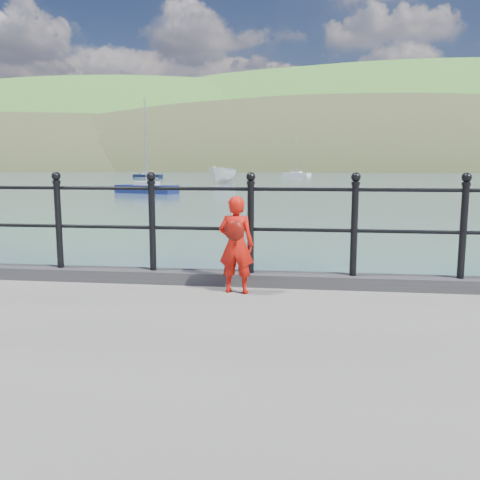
# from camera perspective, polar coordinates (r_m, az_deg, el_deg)

# --- Properties ---
(ground) EXTENTS (600.00, 600.00, 0.00)m
(ground) POSITION_cam_1_polar(r_m,az_deg,el_deg) (6.65, -3.98, -12.98)
(ground) COLOR #2D4251
(ground) RESTS_ON ground
(kerb) EXTENTS (60.00, 0.30, 0.15)m
(kerb) POSITION_cam_1_polar(r_m,az_deg,el_deg) (6.20, -4.35, -4.20)
(kerb) COLOR #28282B
(kerb) RESTS_ON quay
(railing) EXTENTS (18.11, 0.11, 1.20)m
(railing) POSITION_cam_1_polar(r_m,az_deg,el_deg) (6.08, -4.43, 2.71)
(railing) COLOR black
(railing) RESTS_ON kerb
(far_shore) EXTENTS (830.00, 200.00, 156.00)m
(far_shore) POSITION_cam_1_polar(r_m,az_deg,el_deg) (249.53, 15.88, 2.40)
(far_shore) COLOR #333A21
(far_shore) RESTS_ON ground
(child) EXTENTS (0.42, 0.34, 1.09)m
(child) POSITION_cam_1_polar(r_m,az_deg,el_deg) (5.65, -0.44, -0.46)
(child) COLOR red
(child) RESTS_ON quay
(launch_white) EXTENTS (3.85, 6.16, 2.23)m
(launch_white) POSITION_cam_1_polar(r_m,az_deg,el_deg) (64.78, -1.88, 7.31)
(launch_white) COLOR silver
(launch_white) RESTS_ON ground
(sailboat_port) EXTENTS (5.78, 3.48, 8.06)m
(sailboat_port) POSITION_cam_1_polar(r_m,az_deg,el_deg) (44.09, -10.45, 5.62)
(sailboat_port) COLOR navy
(sailboat_port) RESTS_ON ground
(sailboat_deep) EXTENTS (6.28, 4.92, 9.22)m
(sailboat_deep) POSITION_cam_1_polar(r_m,az_deg,el_deg) (108.47, 6.34, 7.32)
(sailboat_deep) COLOR silver
(sailboat_deep) RESTS_ON ground
(sailboat_left) EXTENTS (5.41, 2.76, 7.49)m
(sailboat_left) POSITION_cam_1_polar(r_m,az_deg,el_deg) (91.47, -10.32, 7.03)
(sailboat_left) COLOR black
(sailboat_left) RESTS_ON ground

